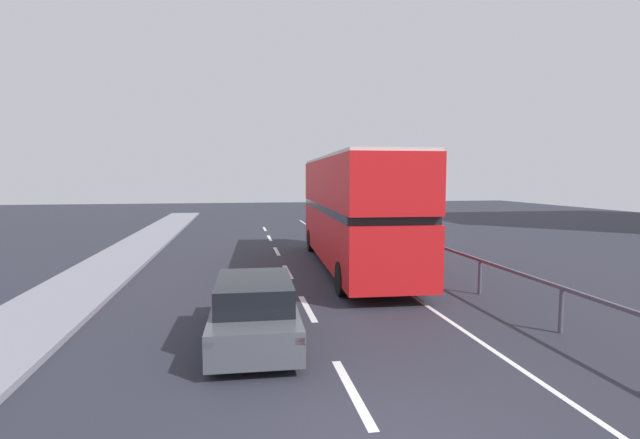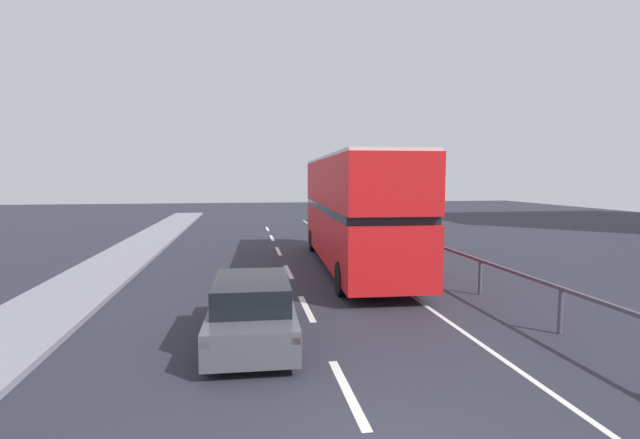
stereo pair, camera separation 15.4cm
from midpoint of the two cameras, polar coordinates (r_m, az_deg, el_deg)
lane_paint_markings at (r=14.20m, az=5.11°, el=-8.81°), size 3.33×46.00×0.01m
bridge_side_railing at (r=16.01m, az=15.67°, el=-4.29°), size 0.10×42.00×1.05m
double_decker_bus_red at (r=17.61m, az=3.88°, el=1.31°), size 3.07×11.53×4.20m
hatchback_car_near at (r=10.04m, az=-8.46°, el=-10.91°), size 1.85×4.24×1.35m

